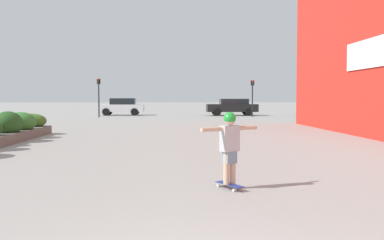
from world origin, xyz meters
TOP-DOWN VIEW (x-y plane):
  - skateboard at (0.88, 4.59)m, footprint 0.49×0.69m
  - skateboarder at (0.88, 4.59)m, footprint 1.13×0.68m
  - car_leftmost at (-4.97, 38.19)m, footprint 4.29×2.06m
  - car_center_left at (5.58, 37.13)m, footprint 4.78×1.98m
  - car_center_right at (17.21, 39.47)m, footprint 3.81×2.06m
  - traffic_light_left at (-6.46, 33.98)m, footprint 0.28×0.30m
  - traffic_light_right at (6.97, 34.32)m, footprint 0.28×0.30m

SIDE VIEW (x-z plane):
  - skateboard at x=0.88m, z-range 0.02..0.12m
  - car_center_right at x=17.21m, z-range 0.05..1.50m
  - car_center_left at x=5.58m, z-range 0.05..1.64m
  - car_leftmost at x=-4.97m, z-range 0.04..1.68m
  - skateboarder at x=0.88m, z-range 0.23..1.57m
  - traffic_light_right at x=6.97m, z-range 0.60..3.83m
  - traffic_light_left at x=-6.46m, z-range 0.61..3.94m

